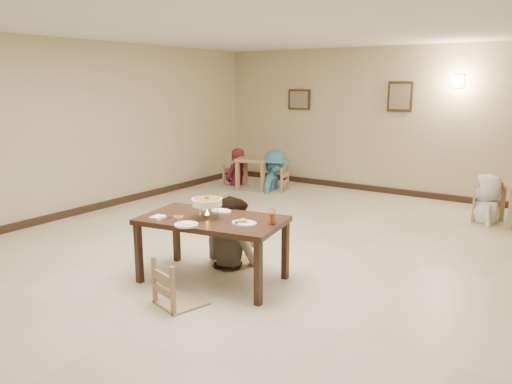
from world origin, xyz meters
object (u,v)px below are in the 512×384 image
Objects in this scene: chair_near at (180,261)px; main_diner at (232,196)px; bg_chair_ll at (236,165)px; bg_diner_c at (490,174)px; bg_table_left at (254,164)px; drink_glass at (272,217)px; curry_warmer at (207,202)px; bg_diner_a at (236,148)px; bg_chair_rl at (488,196)px; chair_far at (237,227)px; bg_chair_lr at (275,168)px; bg_diner_b at (275,150)px; main_table at (212,225)px.

main_diner reaches higher than chair_near.
bg_chair_ll is 0.59× the size of bg_diner_c.
drink_glass is at bearing -53.69° from bg_table_left.
curry_warmer is at bearing -60.00° from chair_near.
bg_diner_a is at bearing -108.17° from bg_diner_c.
main_diner is 0.64m from curry_warmer.
drink_glass is 0.18× the size of bg_chair_rl.
chair_far is 1.37m from chair_near.
bg_diner_a is at bearing 122.90° from curry_warmer.
bg_table_left is at bearing 114.31° from chair_far.
chair_near is 0.54× the size of main_diner.
chair_far is 4.40m from bg_chair_lr.
bg_diner_b reaches higher than bg_chair_ll.
main_table is 1.08× the size of bg_diner_c.
bg_diner_a is 1.02m from bg_diner_b.
bg_table_left is (-2.39, 3.91, 0.08)m from chair_far.
bg_diner_c reaches higher than chair_near.
bg_table_left is at bearing 89.19° from bg_diner_a.
drink_glass is at bearing 19.83° from bg_chair_lr.
main_diner is at bearing 153.67° from drink_glass.
bg_chair_ll is 0.54× the size of bg_diner_b.
main_diner reaches higher than bg_diner_c.
bg_chair_lr is 0.57× the size of bg_diner_b.
bg_diner_a is (0.00, 0.00, 0.37)m from bg_chair_ll.
bg_diner_b is (-4.20, 0.11, 0.43)m from bg_chair_rl.
bg_diner_c reaches higher than bg_table_left.
bg_chair_lr is (0.51, 0.07, -0.05)m from bg_table_left.
bg_chair_lr is 1.12× the size of bg_chair_rl.
drink_glass is 4.60m from bg_diner_c.
bg_chair_rl is at bearing -95.70° from chair_near.
bg_diner_c is (2.17, 4.53, 0.13)m from main_table.
curry_warmer is at bearing -89.41° from chair_far.
chair_far reaches higher than main_table.
bg_chair_ll is at bearing -37.13° from main_diner.
bg_table_left is 0.51m from bg_chair_ll.
main_diner is at bearing 100.00° from curry_warmer.
bg_chair_lr is at bearing 113.00° from curry_warmer.
bg_chair_lr is (-1.89, 3.97, 0.03)m from chair_far.
bg_diner_c is (5.22, -0.07, -0.04)m from bg_diner_a.
drink_glass is 5.24m from bg_diner_b.
chair_near reaches higher than drink_glass.
chair_far is 2.42× the size of curry_warmer.
bg_chair_lr is at bearing -52.19° from chair_near.
chair_near is 1.09m from drink_glass.
curry_warmer is 5.52m from bg_diner_a.
bg_chair_ll is 0.56× the size of bg_diner_a.
curry_warmer is 0.41× the size of bg_chair_ll.
bg_diner_a reaches higher than bg_chair_lr.
bg_chair_rl reaches higher than bg_table_left.
chair_near reaches higher than chair_far.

